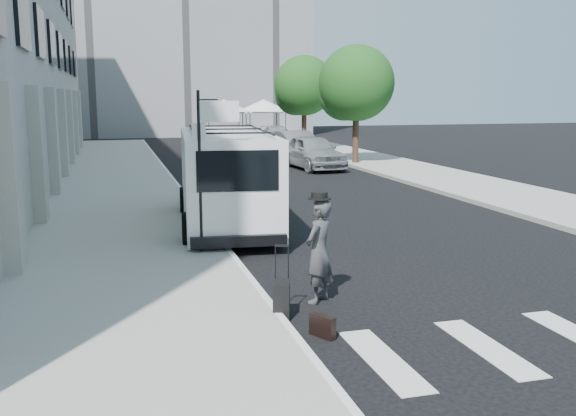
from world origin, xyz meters
TOP-DOWN VIEW (x-y plane):
  - ground at (0.00, 0.00)m, footprint 120.00×120.00m
  - sidewalk_left at (-4.25, 16.00)m, footprint 4.50×48.00m
  - sidewalk_right at (9.00, 20.00)m, footprint 4.00×56.00m
  - sign_pole at (-2.36, 3.20)m, footprint 1.03×0.07m
  - tree_near at (7.50, 20.15)m, footprint 3.80×3.83m
  - tree_far at (7.50, 29.15)m, footprint 3.80×3.83m
  - tent_left at (4.00, 38.00)m, footprint 4.00×4.00m
  - tent_right at (7.20, 38.50)m, footprint 4.00×4.00m
  - businessman at (-1.07, -0.40)m, footprint 0.78×0.77m
  - briefcase at (-1.53, -1.98)m, footprint 0.32×0.44m
  - suitcase at (-1.90, -1.01)m, footprint 0.37×0.48m
  - cargo_van at (-1.48, 6.37)m, footprint 2.92×7.05m
  - parked_car_a at (5.00, 18.99)m, footprint 2.35×4.99m
  - parked_car_b at (5.24, 22.78)m, footprint 2.27×5.06m
  - parked_car_c at (6.67, 32.29)m, footprint 2.37×4.97m

SIDE VIEW (x-z plane):
  - ground at x=0.00m, z-range 0.00..0.00m
  - sidewalk_left at x=-4.25m, z-range 0.00..0.15m
  - sidewalk_right at x=9.00m, z-range 0.00..0.15m
  - briefcase at x=-1.53m, z-range 0.00..0.34m
  - suitcase at x=-1.90m, z-range -0.27..0.89m
  - parked_car_c at x=6.67m, z-range 0.00..1.40m
  - parked_car_b at x=5.24m, z-range 0.00..1.61m
  - parked_car_a at x=5.00m, z-range 0.00..1.65m
  - businessman at x=-1.07m, z-range 0.00..1.82m
  - cargo_van at x=-1.48m, z-range 0.04..2.60m
  - sign_pole at x=-2.36m, z-range 0.90..4.40m
  - tent_left at x=4.00m, z-range 1.11..4.31m
  - tent_right at x=7.20m, z-range 1.11..4.31m
  - tree_near at x=7.50m, z-range 0.96..6.99m
  - tree_far at x=7.50m, z-range 0.96..6.99m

